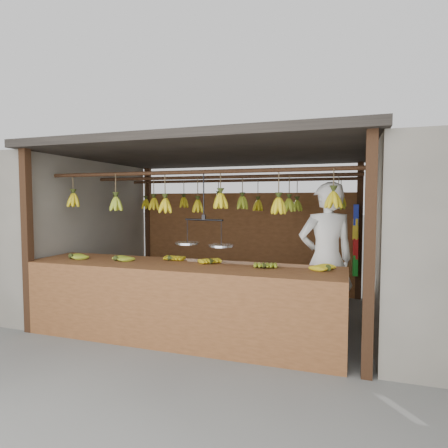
% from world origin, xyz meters
% --- Properties ---
extents(ground, '(80.00, 80.00, 0.00)m').
position_xyz_m(ground, '(0.00, 0.00, 0.00)').
color(ground, '#5B5B57').
extents(stall, '(4.30, 3.30, 2.40)m').
position_xyz_m(stall, '(0.00, 0.33, 1.97)').
color(stall, black).
rests_on(stall, ground).
extents(neighbor_left, '(3.00, 3.00, 2.30)m').
position_xyz_m(neighbor_left, '(-3.60, 0.00, 1.15)').
color(neighbor_left, slate).
rests_on(neighbor_left, ground).
extents(counter, '(3.87, 0.88, 0.96)m').
position_xyz_m(counter, '(-0.10, -1.24, 0.72)').
color(counter, brown).
rests_on(counter, ground).
extents(hanging_bananas, '(3.61, 2.22, 0.38)m').
position_xyz_m(hanging_bananas, '(0.00, 0.00, 1.62)').
color(hanging_bananas, gold).
rests_on(hanging_bananas, ground).
extents(balance_scale, '(0.76, 0.39, 0.88)m').
position_xyz_m(balance_scale, '(0.17, -1.00, 1.18)').
color(balance_scale, black).
rests_on(balance_scale, ground).
extents(vendor, '(0.81, 0.69, 1.88)m').
position_xyz_m(vendor, '(1.57, -0.49, 0.94)').
color(vendor, white).
rests_on(vendor, ground).
extents(bag_bundles, '(0.08, 0.26, 1.17)m').
position_xyz_m(bag_bundles, '(1.94, 1.35, 1.03)').
color(bag_bundles, '#1426BF').
rests_on(bag_bundles, ground).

